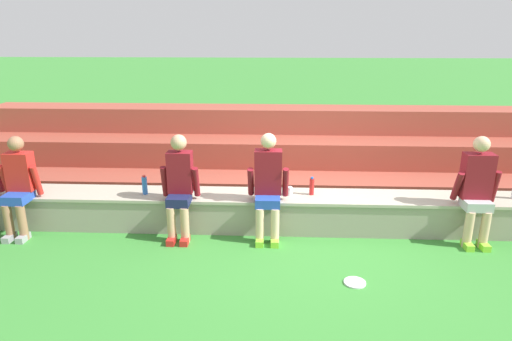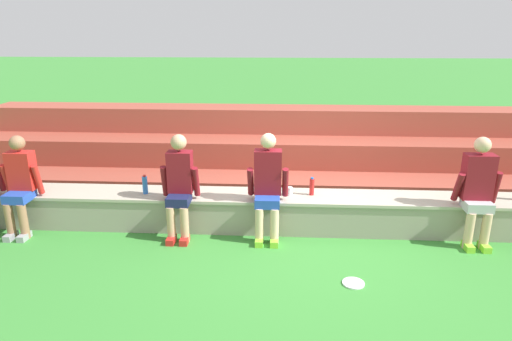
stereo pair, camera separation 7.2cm
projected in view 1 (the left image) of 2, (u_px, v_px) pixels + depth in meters
name	position (u px, v px, depth m)	size (l,w,h in m)	color
ground_plane	(307.00, 237.00, 5.94)	(80.00, 80.00, 0.00)	#388433
stone_seating_wall	(307.00, 211.00, 6.14)	(9.47, 0.61, 0.49)	gray
brick_bleachers	(301.00, 157.00, 7.86)	(11.37, 2.14, 1.29)	#984232
person_left_of_center	(19.00, 184.00, 5.86)	(0.51, 0.54, 1.32)	#996B4C
person_center	(179.00, 185.00, 5.78)	(0.50, 0.53, 1.37)	tan
person_right_of_center	(268.00, 184.00, 5.74)	(0.53, 0.52, 1.39)	beige
person_far_right	(477.00, 188.00, 5.60)	(0.54, 0.47, 1.39)	#DBAD89
water_bottle_mid_left	(145.00, 185.00, 6.08)	(0.07, 0.07, 0.27)	blue
water_bottle_near_left	(312.00, 186.00, 6.06)	(0.06, 0.06, 0.25)	red
plastic_cup_right_end	(289.00, 191.00, 6.07)	(0.09, 0.09, 0.11)	white
frisbee	(355.00, 283.00, 4.86)	(0.24, 0.24, 0.02)	white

